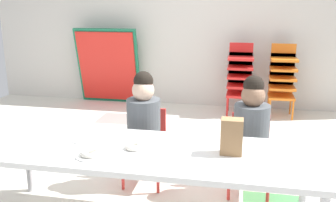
{
  "coord_description": "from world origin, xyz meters",
  "views": [
    {
      "loc": [
        0.62,
        -2.91,
        1.43
      ],
      "look_at": [
        0.15,
        -0.58,
        0.79
      ],
      "focal_mm": 39.62,
      "sensor_mm": 36.0,
      "label": 1
    }
  ],
  "objects_px": {
    "kid_chair_red_stack": "(240,75)",
    "kid_chair_orange_stack": "(282,76)",
    "craft_table": "(146,155)",
    "seated_child_middle_seat": "(251,125)",
    "seated_child_near_camera": "(144,118)",
    "donut_powdered_loose": "(134,146)",
    "paper_plate_center_table": "(84,139)",
    "paper_bag_brown": "(232,137)",
    "folded_activity_table": "(108,66)",
    "donut_powdered_on_plate": "(91,153)",
    "paper_plate_near_edge": "(91,156)"
  },
  "relations": [
    {
      "from": "kid_chair_red_stack",
      "to": "kid_chair_orange_stack",
      "type": "xyz_separation_m",
      "value": [
        0.53,
        0.0,
        0.0
      ]
    },
    {
      "from": "craft_table",
      "to": "seated_child_middle_seat",
      "type": "xyz_separation_m",
      "value": [
        0.65,
        0.57,
        0.05
      ]
    },
    {
      "from": "seated_child_near_camera",
      "to": "seated_child_middle_seat",
      "type": "xyz_separation_m",
      "value": [
        0.81,
        0.0,
        0.0
      ]
    },
    {
      "from": "kid_chair_red_stack",
      "to": "craft_table",
      "type": "bearing_deg",
      "value": -101.33
    },
    {
      "from": "seated_child_middle_seat",
      "to": "kid_chair_orange_stack",
      "type": "bearing_deg",
      "value": 78.89
    },
    {
      "from": "donut_powdered_loose",
      "to": "kid_chair_red_stack",
      "type": "bearing_deg",
      "value": 77.22
    },
    {
      "from": "seated_child_middle_seat",
      "to": "kid_chair_red_stack",
      "type": "distance_m",
      "value": 2.16
    },
    {
      "from": "seated_child_middle_seat",
      "to": "paper_plate_center_table",
      "type": "relative_size",
      "value": 5.1
    },
    {
      "from": "craft_table",
      "to": "paper_bag_brown",
      "type": "bearing_deg",
      "value": 3.6
    },
    {
      "from": "seated_child_middle_seat",
      "to": "donut_powdered_loose",
      "type": "height_order",
      "value": "seated_child_middle_seat"
    },
    {
      "from": "folded_activity_table",
      "to": "seated_child_middle_seat",
      "type": "bearing_deg",
      "value": -49.8
    },
    {
      "from": "donut_powdered_on_plate",
      "to": "donut_powdered_loose",
      "type": "xyz_separation_m",
      "value": [
        0.22,
        0.16,
        -0.01
      ]
    },
    {
      "from": "kid_chair_orange_stack",
      "to": "donut_powdered_on_plate",
      "type": "bearing_deg",
      "value": -115.24
    },
    {
      "from": "kid_chair_red_stack",
      "to": "donut_powdered_loose",
      "type": "height_order",
      "value": "kid_chair_red_stack"
    },
    {
      "from": "paper_bag_brown",
      "to": "paper_plate_center_table",
      "type": "relative_size",
      "value": 1.22
    },
    {
      "from": "kid_chair_red_stack",
      "to": "donut_powdered_on_plate",
      "type": "relative_size",
      "value": 7.62
    },
    {
      "from": "kid_chair_red_stack",
      "to": "paper_plate_center_table",
      "type": "height_order",
      "value": "kid_chair_red_stack"
    },
    {
      "from": "seated_child_near_camera",
      "to": "kid_chair_red_stack",
      "type": "height_order",
      "value": "seated_child_near_camera"
    },
    {
      "from": "craft_table",
      "to": "paper_plate_near_edge",
      "type": "height_order",
      "value": "paper_plate_near_edge"
    },
    {
      "from": "seated_child_middle_seat",
      "to": "paper_plate_center_table",
      "type": "height_order",
      "value": "seated_child_middle_seat"
    },
    {
      "from": "folded_activity_table",
      "to": "seated_child_near_camera",
      "type": "bearing_deg",
      "value": -63.7
    },
    {
      "from": "kid_chair_orange_stack",
      "to": "donut_powdered_loose",
      "type": "relative_size",
      "value": 8.07
    },
    {
      "from": "seated_child_middle_seat",
      "to": "paper_bag_brown",
      "type": "bearing_deg",
      "value": -103.48
    },
    {
      "from": "folded_activity_table",
      "to": "paper_plate_near_edge",
      "type": "relative_size",
      "value": 6.04
    },
    {
      "from": "kid_chair_orange_stack",
      "to": "craft_table",
      "type": "bearing_deg",
      "value": -111.5
    },
    {
      "from": "seated_child_near_camera",
      "to": "paper_bag_brown",
      "type": "distance_m",
      "value": 0.88
    },
    {
      "from": "paper_bag_brown",
      "to": "paper_plate_near_edge",
      "type": "relative_size",
      "value": 1.22
    },
    {
      "from": "craft_table",
      "to": "seated_child_near_camera",
      "type": "xyz_separation_m",
      "value": [
        -0.16,
        0.57,
        0.05
      ]
    },
    {
      "from": "craft_table",
      "to": "paper_plate_near_edge",
      "type": "distance_m",
      "value": 0.34
    },
    {
      "from": "craft_table",
      "to": "donut_powdered_on_plate",
      "type": "height_order",
      "value": "donut_powdered_on_plate"
    },
    {
      "from": "kid_chair_orange_stack",
      "to": "folded_activity_table",
      "type": "bearing_deg",
      "value": 176.02
    },
    {
      "from": "seated_child_middle_seat",
      "to": "paper_plate_near_edge",
      "type": "distance_m",
      "value": 1.2
    },
    {
      "from": "paper_bag_brown",
      "to": "donut_powdered_on_plate",
      "type": "distance_m",
      "value": 0.84
    },
    {
      "from": "kid_chair_red_stack",
      "to": "donut_powdered_loose",
      "type": "distance_m",
      "value": 2.81
    },
    {
      "from": "seated_child_near_camera",
      "to": "folded_activity_table",
      "type": "relative_size",
      "value": 0.84
    },
    {
      "from": "kid_chair_orange_stack",
      "to": "donut_powdered_loose",
      "type": "bearing_deg",
      "value": -112.78
    },
    {
      "from": "kid_chair_orange_stack",
      "to": "paper_bag_brown",
      "type": "relative_size",
      "value": 4.18
    },
    {
      "from": "kid_chair_orange_stack",
      "to": "donut_powdered_on_plate",
      "type": "distance_m",
      "value": 3.21
    },
    {
      "from": "paper_plate_center_table",
      "to": "donut_powdered_loose",
      "type": "height_order",
      "value": "donut_powdered_loose"
    },
    {
      "from": "paper_bag_brown",
      "to": "donut_powdered_loose",
      "type": "bearing_deg",
      "value": -176.28
    },
    {
      "from": "seated_child_near_camera",
      "to": "paper_plate_near_edge",
      "type": "bearing_deg",
      "value": -99.83
    },
    {
      "from": "seated_child_middle_seat",
      "to": "kid_chair_orange_stack",
      "type": "distance_m",
      "value": 2.2
    },
    {
      "from": "seated_child_middle_seat",
      "to": "paper_bag_brown",
      "type": "distance_m",
      "value": 0.56
    },
    {
      "from": "kid_chair_red_stack",
      "to": "folded_activity_table",
      "type": "bearing_deg",
      "value": 174.9
    },
    {
      "from": "paper_plate_center_table",
      "to": "donut_powdered_on_plate",
      "type": "height_order",
      "value": "donut_powdered_on_plate"
    },
    {
      "from": "craft_table",
      "to": "seated_child_middle_seat",
      "type": "bearing_deg",
      "value": 41.31
    },
    {
      "from": "folded_activity_table",
      "to": "paper_plate_center_table",
      "type": "distance_m",
      "value": 2.94
    },
    {
      "from": "paper_plate_center_table",
      "to": "donut_powdered_loose",
      "type": "bearing_deg",
      "value": -13.81
    },
    {
      "from": "folded_activity_table",
      "to": "paper_plate_near_edge",
      "type": "height_order",
      "value": "folded_activity_table"
    },
    {
      "from": "kid_chair_orange_stack",
      "to": "donut_powdered_loose",
      "type": "height_order",
      "value": "kid_chair_orange_stack"
    }
  ]
}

